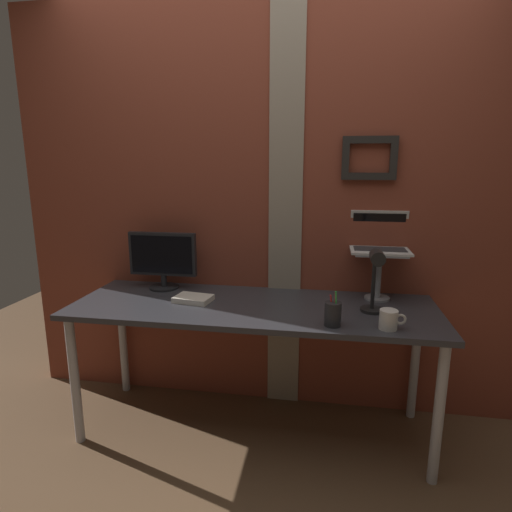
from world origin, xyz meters
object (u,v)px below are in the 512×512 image
desk_lamp (375,275)px  coffee_mug (389,320)px  laptop (379,240)px  monitor (163,257)px  pen_cup (333,314)px

desk_lamp → coffee_mug: desk_lamp is taller
laptop → desk_lamp: bearing=-98.5°
monitor → laptop: (1.27, 0.07, 0.14)m
pen_cup → coffee_mug: pen_cup is taller
coffee_mug → laptop: bearing=90.3°
pen_cup → coffee_mug: 0.26m
pen_cup → coffee_mug: bearing=0.0°
monitor → pen_cup: bearing=-23.7°
monitor → coffee_mug: 1.36m
desk_lamp → coffee_mug: size_ratio=2.81×
coffee_mug → desk_lamp: bearing=106.3°
desk_lamp → pen_cup: 0.31m
monitor → desk_lamp: (1.22, -0.27, 0.02)m
desk_lamp → pen_cup: bearing=-138.5°
laptop → desk_lamp: 0.36m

